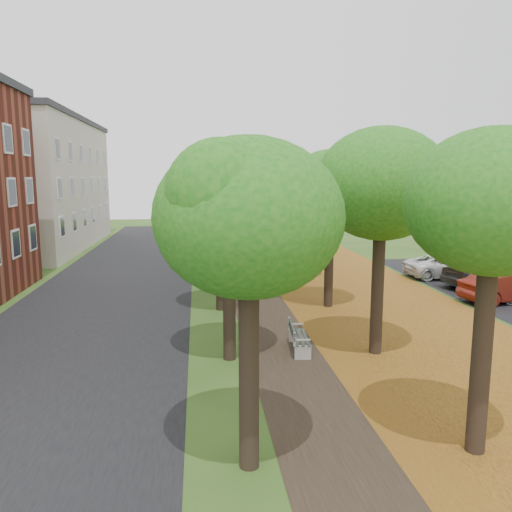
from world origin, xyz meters
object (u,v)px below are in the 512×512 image
object	(u,v)px
bench	(298,337)
car_red	(507,287)
car_grey	(489,273)
car_white	(446,266)

from	to	relation	value
bench	car_red	xyz separation A→B (m)	(10.89, 5.30, 0.26)
bench	car_grey	bearing A→B (deg)	-50.03
bench	car_white	bearing A→B (deg)	-39.96
car_red	car_grey	world-z (taller)	car_grey
bench	car_red	size ratio (longest dim) A/B	0.44
bench	car_red	bearing A→B (deg)	-59.28
car_red	car_grey	distance (m)	3.24
car_red	car_white	xyz separation A→B (m)	(0.00, 5.69, -0.07)
bench	car_red	distance (m)	12.11
car_white	car_red	bearing A→B (deg)	178.37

